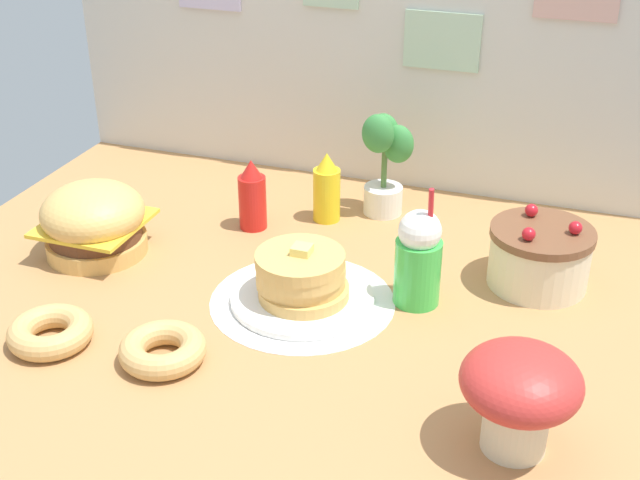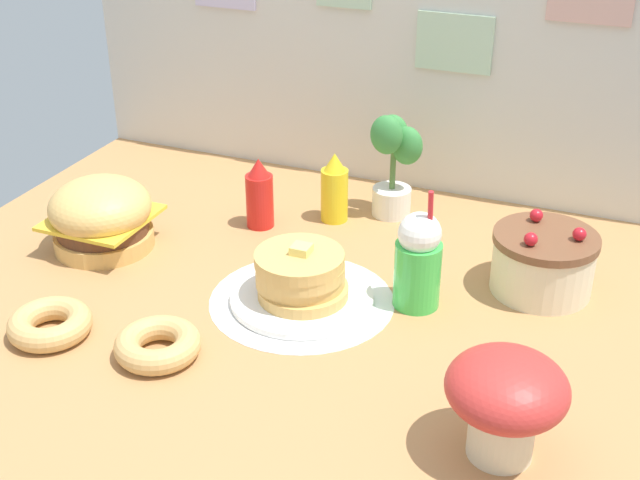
{
  "view_description": "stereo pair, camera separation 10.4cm",
  "coord_description": "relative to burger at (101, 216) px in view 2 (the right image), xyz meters",
  "views": [
    {
      "loc": [
        0.73,
        -1.78,
        1.22
      ],
      "look_at": [
        0.08,
        0.07,
        0.17
      ],
      "focal_mm": 47.73,
      "sensor_mm": 36.0,
      "label": 1
    },
    {
      "loc": [
        0.83,
        -1.75,
        1.22
      ],
      "look_at": [
        0.08,
        0.07,
        0.17
      ],
      "focal_mm": 47.73,
      "sensor_mm": 36.0,
      "label": 2
    }
  ],
  "objects": [
    {
      "name": "ground_plane",
      "position": [
        0.62,
        -0.08,
        -0.11
      ],
      "size": [
        2.19,
        1.73,
        0.02
      ],
      "primitive_type": "cube",
      "color": "#B27F4C"
    },
    {
      "name": "back_wall",
      "position": [
        0.62,
        0.78,
        0.38
      ],
      "size": [
        2.19,
        0.04,
        0.96
      ],
      "color": "beige",
      "rests_on": "ground_plane"
    },
    {
      "name": "doily_mat",
      "position": [
        0.67,
        -0.06,
        -0.1
      ],
      "size": [
        0.5,
        0.5,
        0.0
      ],
      "primitive_type": "cylinder",
      "color": "white",
      "rests_on": "ground_plane"
    },
    {
      "name": "burger",
      "position": [
        0.0,
        0.0,
        0.0
      ],
      "size": [
        0.3,
        0.3,
        0.22
      ],
      "color": "#DBA859",
      "rests_on": "ground_plane"
    },
    {
      "name": "pancake_stack",
      "position": [
        0.67,
        -0.06,
        -0.04
      ],
      "size": [
        0.38,
        0.38,
        0.17
      ],
      "color": "white",
      "rests_on": "doily_mat"
    },
    {
      "name": "layer_cake",
      "position": [
        1.25,
        0.24,
        -0.02
      ],
      "size": [
        0.28,
        0.28,
        0.21
      ],
      "color": "beige",
      "rests_on": "ground_plane"
    },
    {
      "name": "ketchup_bottle",
      "position": [
        0.37,
        0.3,
        0.0
      ],
      "size": [
        0.09,
        0.09,
        0.23
      ],
      "color": "red",
      "rests_on": "ground_plane"
    },
    {
      "name": "mustard_bottle",
      "position": [
        0.57,
        0.43,
        0.0
      ],
      "size": [
        0.09,
        0.09,
        0.23
      ],
      "color": "yellow",
      "rests_on": "ground_plane"
    },
    {
      "name": "cream_soda_cup",
      "position": [
        0.95,
        0.05,
        0.03
      ],
      "size": [
        0.12,
        0.12,
        0.34
      ],
      "color": "green",
      "rests_on": "ground_plane"
    },
    {
      "name": "donut_pink_glaze",
      "position": [
        0.15,
        -0.44,
        -0.07
      ],
      "size": [
        0.21,
        0.21,
        0.06
      ],
      "color": "tan",
      "rests_on": "ground_plane"
    },
    {
      "name": "donut_chocolate",
      "position": [
        0.44,
        -0.42,
        -0.07
      ],
      "size": [
        0.21,
        0.21,
        0.06
      ],
      "color": "tan",
      "rests_on": "ground_plane"
    },
    {
      "name": "potted_plant",
      "position": [
        0.73,
        0.54,
        0.08
      ],
      "size": [
        0.16,
        0.14,
        0.34
      ],
      "color": "white",
      "rests_on": "ground_plane"
    },
    {
      "name": "mushroom_stool",
      "position": [
        1.28,
        -0.44,
        0.04
      ],
      "size": [
        0.25,
        0.25,
        0.24
      ],
      "color": "beige",
      "rests_on": "ground_plane"
    }
  ]
}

